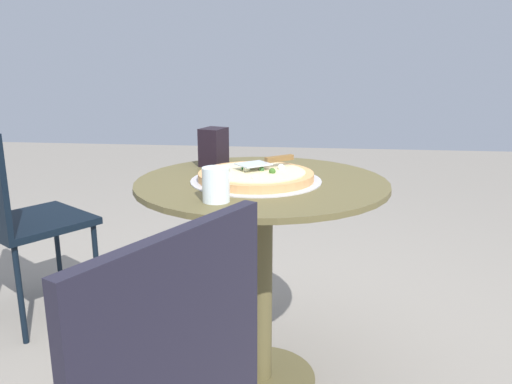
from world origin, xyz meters
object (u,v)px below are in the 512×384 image
pizza_on_tray (256,176)px  pizza_server (267,161)px  drinking_cup (216,185)px  patio_table (262,235)px  patio_chair_near (16,211)px  napkin_dispenser (214,147)px

pizza_on_tray → pizza_server: 0.08m
drinking_cup → patio_table: bearing=69.5°
pizza_server → patio_chair_near: 1.16m
patio_table → pizza_on_tray: 0.21m
patio_table → napkin_dispenser: bearing=132.9°
patio_chair_near → pizza_on_tray: bearing=-17.5°
napkin_dispenser → patio_table: bearing=-118.6°
patio_table → drinking_cup: 0.37m
napkin_dispenser → pizza_server: bearing=-110.4°
patio_chair_near → drinking_cup: bearing=-31.2°
pizza_on_tray → pizza_server: pizza_server is taller
pizza_on_tray → drinking_cup: size_ratio=4.41×
patio_table → drinking_cup: drinking_cup is taller
pizza_server → napkin_dispenser: bearing=141.2°
patio_table → drinking_cup: size_ratio=8.57×
pizza_server → napkin_dispenser: (-0.21, 0.17, 0.01)m
patio_table → pizza_server: pizza_server is taller
pizza_on_tray → drinking_cup: 0.27m
patio_table → pizza_on_tray: bearing=-143.0°
drinking_cup → pizza_on_tray: bearing=72.0°
patio_table → drinking_cup: bearing=-110.5°
drinking_cup → napkin_dispenser: 0.49m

